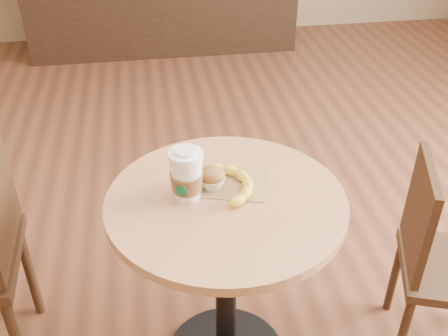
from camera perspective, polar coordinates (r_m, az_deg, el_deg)
name	(u,v)px	position (r m, az deg, el deg)	size (l,w,h in m)	color
cafe_table	(226,251)	(1.68, 0.22, -9.05)	(0.72, 0.72, 0.75)	black
chair_right	(439,258)	(1.95, 22.40, -9.02)	(0.44, 0.44, 0.79)	#372313
kraft_bag	(228,182)	(1.61, 0.41, -1.55)	(0.24, 0.18, 0.00)	olive
coffee_cup	(186,177)	(1.51, -4.11, -0.94)	(0.10, 0.10, 0.17)	white
muffin	(212,178)	(1.56, -1.27, -1.05)	(0.08, 0.08, 0.07)	silver
banana	(234,183)	(1.57, 1.05, -1.68)	(0.14, 0.23, 0.03)	yellow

